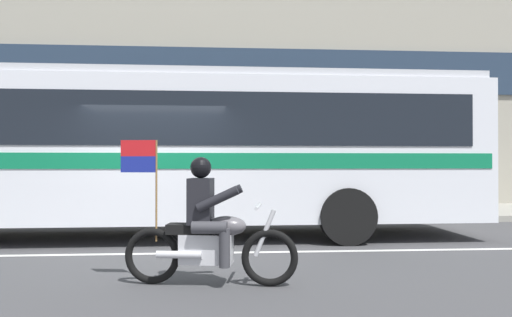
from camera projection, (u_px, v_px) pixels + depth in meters
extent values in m
plane|color=#3D3D3F|center=(155.00, 248.00, 8.76)|extent=(60.00, 60.00, 0.00)
cube|color=gray|center=(178.00, 214.00, 13.85)|extent=(28.00, 3.80, 0.15)
cube|color=silver|center=(150.00, 254.00, 8.17)|extent=(26.60, 0.14, 0.01)
cube|color=gray|center=(184.00, 13.00, 16.20)|extent=(28.00, 0.80, 12.73)
cube|color=#233347|center=(183.00, 69.00, 15.74)|extent=(25.76, 0.10, 1.40)
cube|color=silver|center=(163.00, 151.00, 9.98)|extent=(12.58, 2.69, 2.70)
cube|color=black|center=(163.00, 124.00, 9.98)|extent=(11.58, 2.72, 0.96)
cube|color=#0F7247|center=(163.00, 161.00, 9.98)|extent=(12.33, 2.71, 0.28)
cube|color=#BABCC3|center=(163.00, 81.00, 9.99)|extent=(12.33, 2.56, 0.16)
cylinder|color=black|center=(348.00, 216.00, 9.06)|extent=(1.04, 0.30, 1.04)
torus|color=black|center=(270.00, 258.00, 6.02)|extent=(0.70, 0.20, 0.69)
torus|color=black|center=(152.00, 256.00, 6.14)|extent=(0.70, 0.20, 0.69)
cube|color=silver|center=(206.00, 249.00, 6.09)|extent=(0.68, 0.38, 0.36)
ellipsoid|color=#59565B|center=(227.00, 226.00, 6.07)|extent=(0.52, 0.35, 0.24)
cube|color=black|center=(190.00, 229.00, 6.10)|extent=(0.59, 0.34, 0.12)
cylinder|color=silver|center=(265.00, 233.00, 6.03)|extent=(0.28, 0.10, 0.58)
cylinder|color=silver|center=(258.00, 206.00, 6.04)|extent=(0.14, 0.64, 0.04)
cylinder|color=silver|center=(179.00, 255.00, 5.95)|extent=(0.56, 0.17, 0.09)
cube|color=black|center=(201.00, 201.00, 6.10)|extent=(0.33, 0.40, 0.56)
sphere|color=black|center=(201.00, 168.00, 6.10)|extent=(0.26, 0.26, 0.26)
cylinder|color=#38383D|center=(214.00, 224.00, 6.26)|extent=(0.44, 0.21, 0.15)
cylinder|color=#38383D|center=(229.00, 243.00, 6.25)|extent=(0.13, 0.13, 0.46)
cylinder|color=#38383D|center=(209.00, 228.00, 5.90)|extent=(0.44, 0.21, 0.15)
cylinder|color=#38383D|center=(225.00, 248.00, 5.89)|extent=(0.13, 0.13, 0.46)
cylinder|color=black|center=(223.00, 197.00, 6.28)|extent=(0.53, 0.19, 0.32)
cylinder|color=black|center=(218.00, 199.00, 5.88)|extent=(0.53, 0.19, 0.32)
cylinder|color=olive|center=(156.00, 191.00, 6.14)|extent=(0.02, 0.02, 1.25)
cube|color=red|center=(138.00, 148.00, 6.17)|extent=(0.44, 0.09, 0.20)
cube|color=navy|center=(138.00, 164.00, 6.16)|extent=(0.44, 0.09, 0.20)
cylinder|color=#4C8C3F|center=(340.00, 203.00, 13.20)|extent=(0.22, 0.22, 0.58)
sphere|color=#4C8C3F|center=(340.00, 189.00, 13.20)|extent=(0.20, 0.20, 0.20)
cylinder|color=#4C8C3F|center=(341.00, 202.00, 13.06)|extent=(0.09, 0.10, 0.09)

